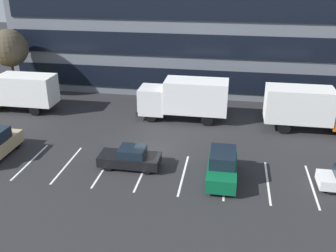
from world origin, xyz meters
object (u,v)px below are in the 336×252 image
Objects in this scene: box_truck_orange at (311,107)px; bare_tree at (9,48)px; box_truck_yellow at (18,91)px; suv_forest at (222,167)px; box_truck_white at (185,97)px; sedan_black at (130,158)px.

bare_tree is (-29.35, 4.02, 3.13)m from box_truck_orange.
suv_forest is at bearing -26.17° from box_truck_yellow.
suv_forest is at bearing -69.39° from box_truck_white.
box_truck_yellow is at bearing -55.42° from bare_tree.
bare_tree reaches higher than suv_forest.
box_truck_white is at bearing 74.65° from sedan_black.
sedan_black is 0.96× the size of suv_forest.
suv_forest is 0.62× the size of bare_tree.
box_truck_white is at bearing 176.55° from box_truck_orange.
box_truck_orange is 10.79m from box_truck_white.
suv_forest reaches higher than sedan_black.
box_truck_orange reaches higher than suv_forest.
box_truck_white reaches higher than suv_forest.
bare_tree reaches higher than box_truck_white.
box_truck_yellow is 1.72× the size of suv_forest.
box_truck_orange is at bearing -3.45° from box_truck_white.
box_truck_orange is at bearing -0.63° from box_truck_yellow.
suv_forest is at bearing -5.49° from sedan_black.
sedan_black is at bearing -105.35° from box_truck_white.
box_truck_yellow is 0.96× the size of box_truck_orange.
box_truck_yellow is at bearing 179.37° from box_truck_orange.
box_truck_yellow reaches higher than sedan_black.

